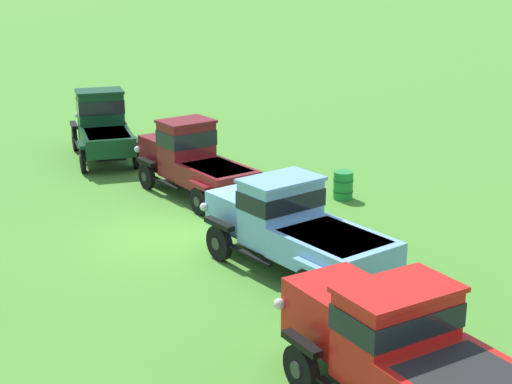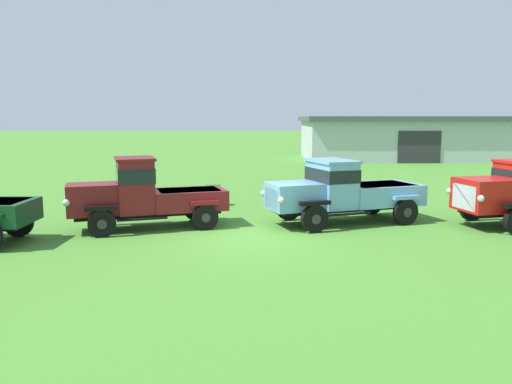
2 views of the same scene
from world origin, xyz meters
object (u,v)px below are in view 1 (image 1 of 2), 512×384
vintage_truck_second_in_line (191,159)px  oil_drum_beside_row (343,185)px  vintage_truck_midrow_center (292,226)px  vintage_truck_far_side (411,356)px  vintage_truck_foreground_near (102,125)px

vintage_truck_second_in_line → oil_drum_beside_row: bearing=66.2°
oil_drum_beside_row → vintage_truck_midrow_center: bearing=-36.6°
vintage_truck_far_side → oil_drum_beside_row: vintage_truck_far_side is taller
vintage_truck_foreground_near → vintage_truck_midrow_center: 11.65m
vintage_truck_foreground_near → vintage_truck_far_side: vintage_truck_foreground_near is taller
vintage_truck_second_in_line → vintage_truck_far_side: bearing=2.0°
vintage_truck_foreground_near → vintage_truck_midrow_center: vintage_truck_foreground_near is taller
vintage_truck_second_in_line → oil_drum_beside_row: (1.78, 4.04, -0.66)m
vintage_truck_foreground_near → vintage_truck_second_in_line: 5.49m
vintage_truck_second_in_line → vintage_truck_far_side: vintage_truck_second_in_line is taller
vintage_truck_foreground_near → vintage_truck_second_in_line: (5.16, 1.88, -0.08)m
vintage_truck_far_side → vintage_truck_midrow_center: bearing=176.7°
vintage_truck_second_in_line → oil_drum_beside_row: 4.46m
vintage_truck_foreground_near → vintage_truck_second_in_line: size_ratio=0.98×
vintage_truck_midrow_center → oil_drum_beside_row: vintage_truck_midrow_center is taller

